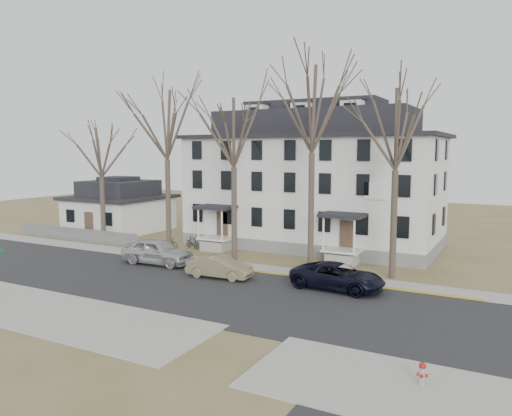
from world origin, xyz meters
The scene contains 20 objects.
ground centered at (0.00, 0.00, 0.00)m, with size 120.00×120.00×0.00m, color olive.
main_road centered at (0.00, 2.00, 0.00)m, with size 120.00×10.00×0.04m, color #27272A.
far_sidewalk centered at (0.00, 8.00, 0.00)m, with size 120.00×2.00×0.08m, color #A09F97.
near_sidewalk_right centered at (12.00, -5.00, 0.00)m, with size 14.00×5.00×0.08m, color #A09F97.
near_sidewalk_left centered at (-8.00, -5.00, 0.00)m, with size 20.00×5.00×0.08m, color #A09F97.
yellow_curb centered at (5.00, 7.10, 0.00)m, with size 14.00×0.25×0.06m, color gold.
boarding_house centered at (-2.00, 17.95, 5.38)m, with size 20.80×12.36×12.05m.
small_house centered at (-22.00, 16.00, 2.25)m, with size 8.70×8.70×5.00m.
fence centered at (-21.00, 9.50, 0.00)m, with size 14.00×0.06×1.20m, color gray.
tree_far_left centered at (-11.00, 9.80, 10.34)m, with size 8.40×8.40×13.72m.
tree_mid_left centered at (-5.00, 9.80, 9.60)m, with size 7.80×7.80×12.74m.
tree_center centered at (1.00, 9.80, 11.08)m, with size 9.00×9.00×14.70m.
tree_mid_right centered at (6.50, 9.80, 9.60)m, with size 7.80×7.80×12.74m.
tree_bungalow centered at (-18.00, 9.80, 8.12)m, with size 6.60×6.60×10.78m.
car_silver centered at (-8.90, 5.82, 0.90)m, with size 2.13×5.28×1.80m, color #B9B9BA.
car_tan centered at (-3.05, 4.68, 0.69)m, with size 1.46×4.18×1.38m, color #7B7452.
car_navy centered at (4.33, 5.67, 0.75)m, with size 2.48×5.38×1.50m, color black.
bicycle_left centered at (-11.67, 10.53, 0.48)m, with size 0.63×1.81×0.95m, color black.
bicycle_right centered at (-10.08, 11.66, 0.50)m, with size 0.47×1.65×0.99m, color black.
fire_hydrant centered at (10.75, -4.36, 0.43)m, with size 0.35×0.33×0.85m.
Camera 1 is at (13.38, -21.23, 7.96)m, focal length 35.00 mm.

